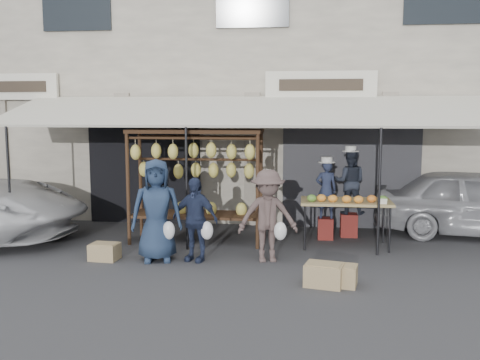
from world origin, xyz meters
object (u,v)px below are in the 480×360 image
object	(u,v)px
vendor_right	(350,182)
crate_near_b	(339,275)
banana_rack	(195,164)
customer_left	(157,210)
customer_mid	(195,219)
crate_near_a	(324,275)
produce_table	(346,202)
sedan	(479,203)
vendor_left	(326,190)
crate_far	(105,252)
customer_right	(268,216)

from	to	relation	value
vendor_right	crate_near_b	xyz separation A→B (m)	(-0.40, -3.22, -0.99)
banana_rack	crate_near_b	world-z (taller)	banana_rack
customer_left	customer_mid	distance (m)	0.68
vendor_right	customer_left	size ratio (longest dim) A/B	0.75
customer_left	crate_near_a	xyz separation A→B (m)	(2.83, -1.03, -0.72)
produce_table	customer_mid	world-z (taller)	customer_mid
sedan	crate_near_b	bearing A→B (deg)	148.87
customer_left	crate_near_b	size ratio (longest dim) A/B	3.50
vendor_left	sedan	world-z (taller)	vendor_left
banana_rack	vendor_left	bearing A→B (deg)	13.12
vendor_right	customer_left	world-z (taller)	vendor_right
banana_rack	vendor_right	world-z (taller)	banana_rack
crate_near_b	customer_mid	bearing A→B (deg)	156.20
produce_table	crate_far	bearing A→B (deg)	-162.08
crate_near_a	customer_mid	bearing A→B (deg)	153.04
customer_left	customer_mid	world-z (taller)	customer_left
sedan	crate_near_a	bearing A→B (deg)	147.22
crate_near_a	vendor_left	bearing A→B (deg)	87.38
customer_right	vendor_right	bearing A→B (deg)	40.81
banana_rack	crate_far	xyz separation A→B (m)	(-1.34, -1.42, -1.42)
banana_rack	vendor_right	distance (m)	3.20
vendor_right	customer_right	distance (m)	2.60
customer_left	crate_near_b	world-z (taller)	customer_left
customer_mid	crate_far	bearing A→B (deg)	-158.83
vendor_left	crate_far	bearing A→B (deg)	22.30
customer_left	crate_far	xyz separation A→B (m)	(-0.93, -0.07, -0.74)
customer_left	crate_near_b	bearing A→B (deg)	-32.42
customer_mid	sedan	bearing A→B (deg)	40.20
customer_left	sedan	world-z (taller)	customer_left
customer_mid	crate_near_a	xyz separation A→B (m)	(2.18, -1.11, -0.56)
customer_left	crate_far	bearing A→B (deg)	169.54
vendor_right	crate_far	xyz separation A→B (m)	(-4.39, -2.30, -1.00)
vendor_left	customer_right	bearing A→B (deg)	54.01
customer_left	vendor_left	bearing A→B (deg)	18.75
vendor_right	customer_mid	world-z (taller)	vendor_right
produce_table	sedan	size ratio (longest dim) A/B	0.41
customer_left	banana_rack	bearing A→B (deg)	58.52
customer_mid	crate_near_a	size ratio (longest dim) A/B	2.65
produce_table	crate_near_a	size ratio (longest dim) A/B	3.09
vendor_left	customer_mid	world-z (taller)	vendor_left
customer_mid	vendor_right	bearing A→B (deg)	53.56
customer_left	customer_mid	bearing A→B (deg)	-7.94
vendor_left	customer_right	xyz separation A→B (m)	(-1.06, -1.77, -0.22)
customer_mid	crate_far	world-z (taller)	customer_mid
customer_right	crate_far	distance (m)	2.92
customer_right	produce_table	bearing A→B (deg)	26.55
produce_table	sedan	world-z (taller)	sedan
customer_mid	crate_far	distance (m)	1.70
crate_near_b	crate_far	xyz separation A→B (m)	(-3.99, 0.92, -0.01)
customer_mid	customer_right	world-z (taller)	customer_right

